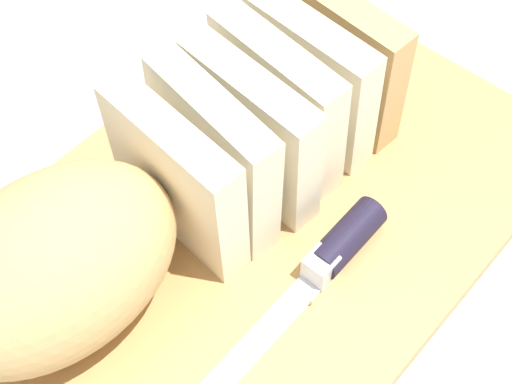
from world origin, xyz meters
The scene contains 6 objects.
ground_plane centered at (0.00, 0.00, 0.00)m, with size 3.00×3.00×0.00m, color beige.
cutting_board centered at (0.00, 0.00, 0.01)m, with size 0.45×0.29×0.02m, color tan.
bread_loaf centered at (-0.05, 0.04, 0.07)m, with size 0.36×0.14×0.11m.
bread_knife centered at (-0.01, -0.06, 0.03)m, with size 0.29×0.02×0.02m.
crumb_near_knife centered at (-0.03, -0.07, 0.02)m, with size 0.00×0.00×0.00m, color #996633.
crumb_near_loaf centered at (-0.03, 0.05, 0.02)m, with size 0.01×0.01×0.01m, color #996633.
Camera 1 is at (-0.23, -0.20, 0.48)m, focal length 53.74 mm.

